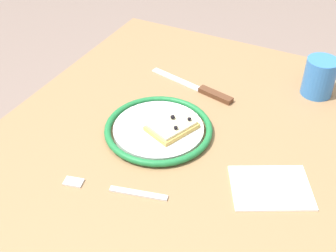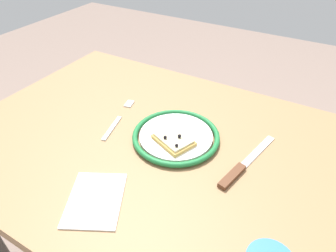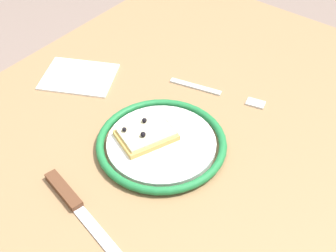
{
  "view_description": "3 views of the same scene",
  "coord_description": "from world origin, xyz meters",
  "px_view_note": "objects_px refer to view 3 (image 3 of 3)",
  "views": [
    {
      "loc": [
        -0.59,
        -0.31,
        1.33
      ],
      "look_at": [
        0.07,
        0.02,
        0.74
      ],
      "focal_mm": 46.94,
      "sensor_mm": 36.0,
      "label": 1
    },
    {
      "loc": [
        0.33,
        -0.5,
        1.24
      ],
      "look_at": [
        0.03,
        0.03,
        0.77
      ],
      "focal_mm": 31.34,
      "sensor_mm": 36.0,
      "label": 2
    },
    {
      "loc": [
        0.5,
        0.4,
        1.33
      ],
      "look_at": [
        0.03,
        0.03,
        0.76
      ],
      "focal_mm": 49.57,
      "sensor_mm": 36.0,
      "label": 3
    }
  ],
  "objects_px": {
    "fork": "(217,93)",
    "napkin": "(79,77)",
    "dining_table": "(164,155)",
    "knife": "(74,203)",
    "pizza_slice_near": "(146,134)",
    "plate": "(161,143)"
  },
  "relations": [
    {
      "from": "knife",
      "to": "fork",
      "type": "bearing_deg",
      "value": 176.32
    },
    {
      "from": "pizza_slice_near",
      "to": "fork",
      "type": "height_order",
      "value": "pizza_slice_near"
    },
    {
      "from": "fork",
      "to": "napkin",
      "type": "height_order",
      "value": "same"
    },
    {
      "from": "plate",
      "to": "fork",
      "type": "bearing_deg",
      "value": -178.72
    },
    {
      "from": "knife",
      "to": "pizza_slice_near",
      "type": "bearing_deg",
      "value": -179.99
    },
    {
      "from": "plate",
      "to": "knife",
      "type": "height_order",
      "value": "plate"
    },
    {
      "from": "dining_table",
      "to": "pizza_slice_near",
      "type": "height_order",
      "value": "pizza_slice_near"
    },
    {
      "from": "fork",
      "to": "napkin",
      "type": "relative_size",
      "value": 1.35
    },
    {
      "from": "pizza_slice_near",
      "to": "knife",
      "type": "relative_size",
      "value": 0.5
    },
    {
      "from": "pizza_slice_near",
      "to": "dining_table",
      "type": "bearing_deg",
      "value": -172.53
    },
    {
      "from": "knife",
      "to": "napkin",
      "type": "relative_size",
      "value": 1.62
    },
    {
      "from": "dining_table",
      "to": "napkin",
      "type": "bearing_deg",
      "value": -89.75
    },
    {
      "from": "pizza_slice_near",
      "to": "knife",
      "type": "bearing_deg",
      "value": 0.01
    },
    {
      "from": "dining_table",
      "to": "knife",
      "type": "distance_m",
      "value": 0.26
    },
    {
      "from": "pizza_slice_near",
      "to": "napkin",
      "type": "relative_size",
      "value": 0.81
    },
    {
      "from": "plate",
      "to": "fork",
      "type": "height_order",
      "value": "plate"
    },
    {
      "from": "dining_table",
      "to": "pizza_slice_near",
      "type": "relative_size",
      "value": 8.81
    },
    {
      "from": "fork",
      "to": "plate",
      "type": "bearing_deg",
      "value": 1.28
    },
    {
      "from": "fork",
      "to": "napkin",
      "type": "bearing_deg",
      "value": -62.31
    },
    {
      "from": "plate",
      "to": "napkin",
      "type": "bearing_deg",
      "value": -100.9
    },
    {
      "from": "plate",
      "to": "fork",
      "type": "xyz_separation_m",
      "value": [
        -0.19,
        -0.0,
        -0.01
      ]
    },
    {
      "from": "dining_table",
      "to": "plate",
      "type": "relative_size",
      "value": 4.48
    }
  ]
}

